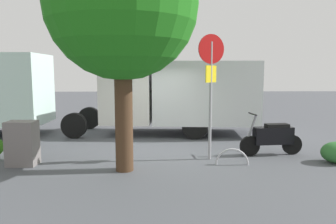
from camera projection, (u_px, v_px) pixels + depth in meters
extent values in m
plane|color=#4A4D52|center=(154.00, 151.00, 9.51)|extent=(60.00, 60.00, 0.00)
cylinder|color=black|center=(193.00, 119.00, 13.09)|extent=(0.92, 0.31, 0.90)
cylinder|color=black|center=(195.00, 126.00, 11.20)|extent=(0.92, 0.31, 0.90)
cylinder|color=black|center=(89.00, 118.00, 13.26)|extent=(0.92, 0.31, 0.90)
cylinder|color=black|center=(74.00, 126.00, 11.38)|extent=(0.92, 0.31, 0.90)
cube|color=silver|center=(205.00, 92.00, 11.99)|extent=(3.91, 2.46, 2.26)
cube|color=silver|center=(128.00, 97.00, 12.13)|extent=(1.94, 2.22, 1.90)
cube|color=black|center=(128.00, 81.00, 12.06)|extent=(1.95, 2.06, 0.60)
cylinder|color=black|center=(250.00, 146.00, 8.96)|extent=(0.57, 0.15, 0.56)
cylinder|color=black|center=(292.00, 145.00, 9.12)|extent=(0.57, 0.15, 0.56)
cube|color=black|center=(273.00, 136.00, 9.01)|extent=(1.13, 0.42, 0.48)
cube|color=black|center=(277.00, 126.00, 8.99)|extent=(0.66, 0.34, 0.12)
cylinder|color=slate|center=(252.00, 126.00, 8.90)|extent=(0.29, 0.10, 0.69)
cylinder|color=black|center=(253.00, 114.00, 8.86)|extent=(0.09, 0.55, 0.04)
cylinder|color=#9E9EA3|center=(210.00, 102.00, 8.46)|extent=(0.08, 0.08, 3.11)
cylinder|color=red|center=(211.00, 49.00, 8.27)|extent=(0.71, 0.32, 0.76)
cube|color=yellow|center=(211.00, 74.00, 8.35)|extent=(0.33, 0.33, 0.44)
cylinder|color=#47301E|center=(124.00, 115.00, 7.50)|extent=(0.42, 0.42, 2.65)
sphere|color=#1E7117|center=(122.00, 3.00, 7.19)|extent=(3.46, 3.46, 3.46)
cube|color=slate|center=(22.00, 143.00, 8.03)|extent=(0.71, 0.53, 1.12)
torus|color=#B7B7BC|center=(232.00, 165.00, 8.12)|extent=(0.85, 0.11, 0.85)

